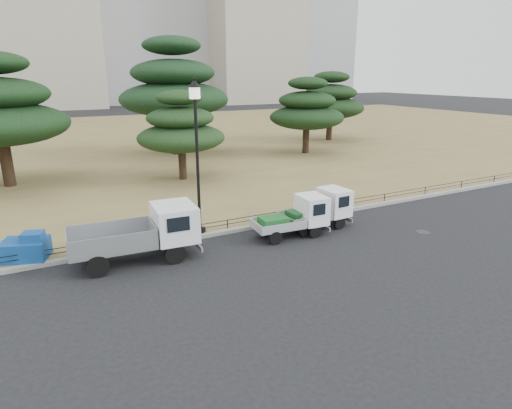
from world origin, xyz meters
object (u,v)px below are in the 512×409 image
truck_kei_front (296,217)px  tarp_pile (26,248)px  truck_large (142,232)px  street_lamp (196,133)px  truck_kei_rear (320,210)px

truck_kei_front → tarp_pile: bearing=171.7°
tarp_pile → truck_large: bearing=-24.1°
street_lamp → tarp_pile: bearing=177.1°
truck_kei_front → street_lamp: size_ratio=0.52×
truck_large → truck_kei_front: size_ratio=1.43×
truck_kei_front → truck_kei_rear: bearing=16.0°
truck_kei_front → street_lamp: bearing=156.6°
truck_large → truck_kei_rear: size_ratio=1.41×
truck_large → truck_kei_front: truck_large is taller
street_lamp → truck_kei_front: bearing=-27.3°
truck_kei_front → street_lamp: 5.34m
truck_kei_rear → tarp_pile: size_ratio=1.81×
truck_kei_rear → street_lamp: size_ratio=0.53×
truck_kei_front → truck_kei_rear: size_ratio=0.98×
truck_kei_rear → truck_kei_front: bearing=-171.1°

